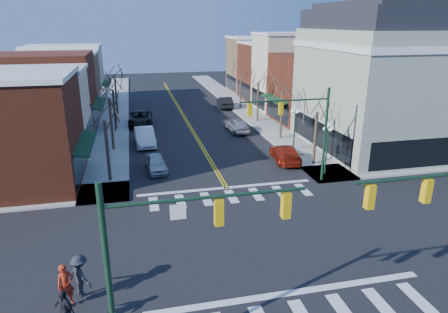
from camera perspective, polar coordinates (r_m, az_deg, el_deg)
ground at (r=22.82m, az=4.92°, el=-11.99°), size 160.00×160.00×0.00m
sidewalk_left at (r=40.40m, az=-15.91°, el=1.33°), size 3.50×70.00×0.15m
sidewalk_right at (r=43.01m, az=8.02°, el=2.92°), size 3.50×70.00×0.15m
bldg_left_brick_a at (r=32.67m, az=-28.99°, el=2.82°), size 10.00×8.50×8.00m
bldg_left_stucco_a at (r=40.03m, az=-26.11°, el=5.43°), size 10.00×7.00×7.50m
bldg_left_brick_b at (r=47.63m, az=-24.19°, el=8.15°), size 10.00×9.00×8.50m
bldg_left_tan at (r=55.71m, az=-22.64°, el=9.29°), size 10.00×7.50×7.80m
bldg_left_stucco_b at (r=63.27m, az=-21.59°, el=10.56°), size 10.00×8.00×8.20m
bldg_right_brick_a at (r=50.00m, az=13.23°, el=9.42°), size 10.00×8.50×8.00m
bldg_right_stucco at (r=56.87m, az=9.89°, el=11.71°), size 10.00×7.00×10.00m
bldg_right_brick_b at (r=63.89m, az=7.25°, el=11.89°), size 10.00×8.00×8.50m
bldg_right_tan at (r=71.39m, az=5.04°, el=12.87°), size 10.00×8.00×9.00m
victorian_corner at (r=40.48m, az=21.77°, el=10.33°), size 12.25×14.25×13.30m
traffic_mast_near_left at (r=13.20m, az=-8.24°, el=-13.05°), size 6.60×0.28×7.20m
traffic_mast_far_right at (r=29.39m, az=11.17°, el=4.73°), size 6.60×0.28×7.20m
lamppost_corner at (r=31.92m, az=14.56°, el=2.33°), size 0.36×0.36×4.33m
lamppost_midblock at (r=37.60m, az=10.10°, el=5.07°), size 0.36×0.36×4.33m
tree_left_a at (r=31.11m, az=-16.28°, el=0.63°), size 0.24×0.24×4.76m
tree_left_b at (r=38.78m, az=-15.77°, el=4.39°), size 0.24×0.24×5.04m
tree_left_c at (r=46.63m, az=-15.38°, el=6.44°), size 0.24×0.24×4.55m
tree_left_d at (r=54.45m, az=-15.14°, el=8.33°), size 0.24×0.24×4.90m
tree_right_a at (r=34.33m, az=12.90°, el=2.46°), size 0.24×0.24×4.62m
tree_right_b at (r=41.37m, az=8.20°, el=5.87°), size 0.24×0.24×5.18m
tree_right_c at (r=48.79m, az=4.85°, el=7.73°), size 0.24×0.24×4.83m
tree_right_d at (r=56.34m, az=2.38°, el=9.32°), size 0.24×0.24×4.97m
car_left_near at (r=33.06m, az=-9.67°, el=-0.94°), size 1.81×4.00×1.33m
car_left_mid at (r=40.33m, az=-11.26°, el=2.82°), size 2.07×5.25×1.70m
car_left_far at (r=48.42m, az=-11.85°, el=5.37°), size 2.98×5.98×1.63m
car_right_near at (r=35.28m, az=8.77°, el=0.46°), size 2.63×5.18×1.44m
car_right_mid at (r=44.33m, az=1.93°, el=4.50°), size 1.98×4.61×1.55m
car_right_far at (r=57.11m, az=0.14°, el=7.74°), size 1.88×4.89×1.59m
pedestrian_red_a at (r=18.87m, az=-21.68°, el=-16.69°), size 0.82×0.71×1.90m
pedestrian_dark_a at (r=17.66m, az=-21.82°, el=-19.68°), size 1.06×1.01×1.77m
pedestrian_dark_b at (r=19.18m, az=-19.83°, el=-15.68°), size 1.37×1.44×1.97m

